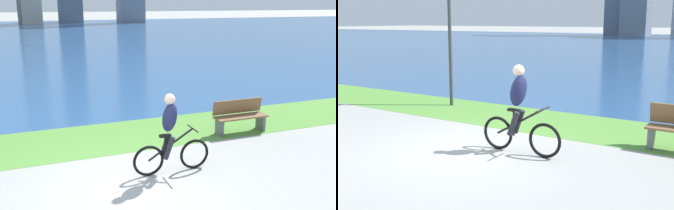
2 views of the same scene
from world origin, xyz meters
TOP-DOWN VIEW (x-y plane):
  - ground_plane at (0.00, 0.00)m, footprint 300.00×300.00m
  - grass_strip_bayside at (0.00, 2.97)m, footprint 120.00×2.47m
  - bay_water_surface at (0.00, 39.32)m, footprint 300.00×70.23m
  - cyclist_lead at (0.94, 0.40)m, footprint 1.69×0.52m
  - bench_near_path at (3.66, 2.14)m, footprint 1.50×0.47m

SIDE VIEW (x-z plane):
  - ground_plane at x=0.00m, z-range 0.00..0.00m
  - bay_water_surface at x=0.00m, z-range 0.00..0.00m
  - grass_strip_bayside at x=0.00m, z-range 0.00..0.01m
  - bench_near_path at x=3.66m, z-range 0.00..0.90m
  - cyclist_lead at x=0.94m, z-range -0.01..1.69m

